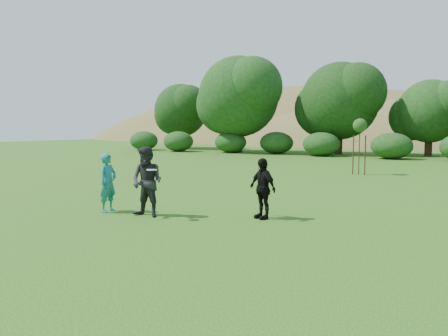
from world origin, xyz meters
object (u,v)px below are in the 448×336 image
(player_teal, at_px, (108,183))
(sapling, at_px, (360,127))
(player_black, at_px, (262,188))
(player_grey, at_px, (147,182))

(player_teal, xyz_separation_m, sapling, (3.64, 13.63, 1.57))
(player_teal, relative_size, sapling, 0.59)
(player_teal, distance_m, sapling, 14.20)
(player_black, xyz_separation_m, sapling, (-0.54, 12.17, 1.61))
(player_teal, xyz_separation_m, player_grey, (1.40, 0.07, 0.11))
(player_grey, xyz_separation_m, player_black, (2.78, 1.39, -0.14))
(player_teal, height_order, player_grey, player_grey)
(player_black, height_order, sapling, sapling)
(player_black, distance_m, sapling, 12.29)
(player_grey, bearing_deg, player_black, 21.80)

